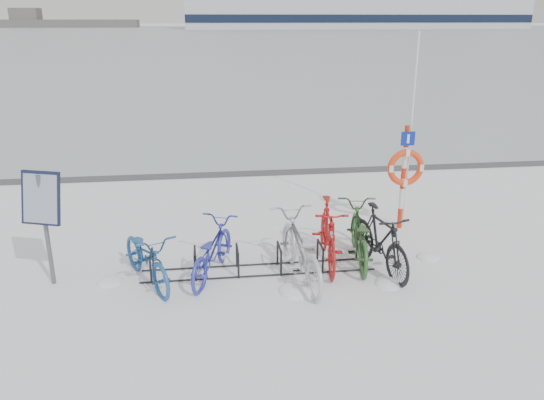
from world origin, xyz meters
The scene contains 13 objects.
ground centered at (0.00, 0.00, 0.00)m, with size 900.00×900.00×0.00m, color white.
ice_sheet centered at (0.00, 155.00, 0.01)m, with size 400.00×298.00×0.02m, color #A8B6BD.
quay_edge centered at (0.00, 5.90, 0.05)m, with size 400.00×0.25×0.10m, color #3F3F42.
bike_rack centered at (0.00, 0.00, 0.18)m, with size 4.00×0.48×0.46m.
info_board centered at (-3.40, -0.04, 1.38)m, with size 0.68×0.43×1.92m.
lifebuoy_station centered at (3.12, 1.56, 1.32)m, with size 0.75×0.22×3.92m.
bike_0 centered at (-1.85, -0.16, 0.49)m, with size 0.65×1.86×0.98m, color #20508C.
bike_1 centered at (-0.80, -0.02, 0.48)m, with size 0.64×1.84×0.96m, color #2B34A2.
bike_2 centered at (0.66, -0.34, 0.57)m, with size 0.75×2.16×1.13m, color #B3B6BC.
bike_3 centered at (1.25, 0.19, 0.59)m, with size 0.55×1.95×1.17m, color #AD1616.
bike_4 centered at (1.83, 0.25, 0.52)m, with size 0.70×2.00×1.05m, color #2B5728.
bike_5 centered at (2.09, -0.17, 0.57)m, with size 0.54×1.91×1.15m, color black.
snow_drifts centered at (0.65, -0.12, 0.00)m, with size 6.03×2.09×0.21m.
Camera 1 is at (-0.82, -8.24, 4.15)m, focal length 35.00 mm.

